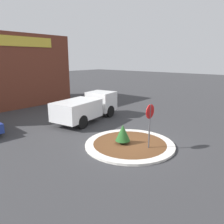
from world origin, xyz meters
TOP-DOWN VIEW (x-y plane):
  - ground_plane at (0.00, 0.00)m, footprint 120.00×120.00m
  - traffic_island at (0.00, 0.00)m, footprint 5.00×5.00m
  - stop_sign at (0.15, -1.13)m, footprint 0.76×0.07m
  - island_shrub at (-0.25, 0.30)m, footprint 0.83×0.83m
  - utility_truck at (1.95, 5.53)m, footprint 6.08×2.98m

SIDE VIEW (x-z plane):
  - ground_plane at x=0.00m, z-range 0.00..0.00m
  - traffic_island at x=0.00m, z-range 0.00..0.12m
  - island_shrub at x=-0.25m, z-range 0.20..1.28m
  - utility_truck at x=1.95m, z-range 0.10..2.10m
  - stop_sign at x=0.15m, z-range 0.50..3.01m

